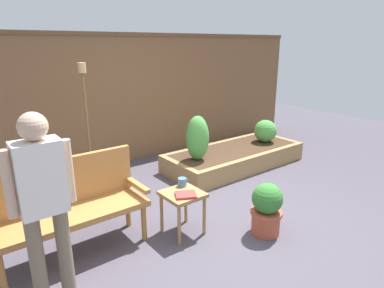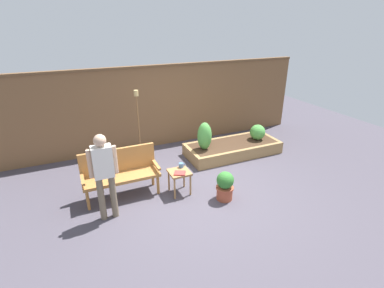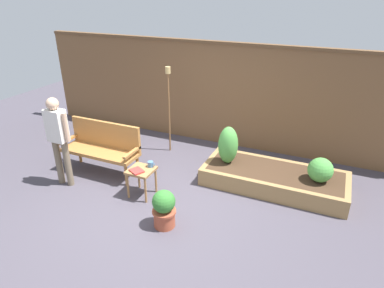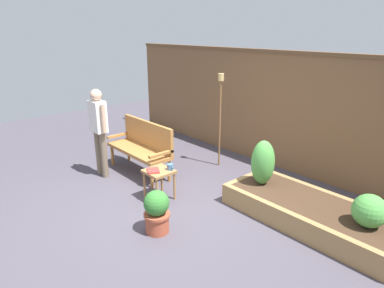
% 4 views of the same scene
% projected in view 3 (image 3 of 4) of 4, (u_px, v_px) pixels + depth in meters
% --- Properties ---
extents(ground_plane, '(14.00, 14.00, 0.00)m').
position_uv_depth(ground_plane, '(160.00, 203.00, 5.38)').
color(ground_plane, '#47424C').
extents(fence_back, '(8.40, 0.14, 2.16)m').
position_uv_depth(fence_back, '(218.00, 94.00, 7.07)').
color(fence_back, brown).
rests_on(fence_back, ground_plane).
extents(garden_bench, '(1.44, 0.48, 0.94)m').
position_uv_depth(garden_bench, '(103.00, 144.00, 6.10)').
color(garden_bench, '#A87038').
rests_on(garden_bench, ground_plane).
extents(side_table, '(0.40, 0.40, 0.48)m').
position_uv_depth(side_table, '(141.00, 174.00, 5.43)').
color(side_table, '#9E7042').
rests_on(side_table, ground_plane).
extents(cup_on_table, '(0.13, 0.09, 0.09)m').
position_uv_depth(cup_on_table, '(151.00, 164.00, 5.46)').
color(cup_on_table, teal).
rests_on(cup_on_table, side_table).
extents(book_on_table, '(0.27, 0.25, 0.02)m').
position_uv_depth(book_on_table, '(137.00, 171.00, 5.33)').
color(book_on_table, '#B2332D').
rests_on(book_on_table, side_table).
extents(potted_boxwood, '(0.34, 0.34, 0.58)m').
position_uv_depth(potted_boxwood, '(164.00, 208.00, 4.75)').
color(potted_boxwood, '#A84C33').
rests_on(potted_boxwood, ground_plane).
extents(raised_planter_bed, '(2.40, 1.00, 0.30)m').
position_uv_depth(raised_planter_bed, '(274.00, 178.00, 5.78)').
color(raised_planter_bed, '#997547').
rests_on(raised_planter_bed, ground_plane).
extents(shrub_near_bench, '(0.34, 0.34, 0.68)m').
position_uv_depth(shrub_near_bench, '(228.00, 145.00, 5.85)').
color(shrub_near_bench, brown).
rests_on(shrub_near_bench, raised_planter_bed).
extents(shrub_far_corner, '(0.40, 0.40, 0.40)m').
position_uv_depth(shrub_far_corner, '(320.00, 170.00, 5.34)').
color(shrub_far_corner, brown).
rests_on(shrub_far_corner, raised_planter_bed).
extents(tiki_torch, '(0.10, 0.10, 1.76)m').
position_uv_depth(tiki_torch, '(169.00, 95.00, 6.60)').
color(tiki_torch, brown).
rests_on(tiki_torch, ground_plane).
extents(person_by_bench, '(0.47, 0.20, 1.56)m').
position_uv_depth(person_by_bench, '(58.00, 134.00, 5.53)').
color(person_by_bench, '#70604C').
rests_on(person_by_bench, ground_plane).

